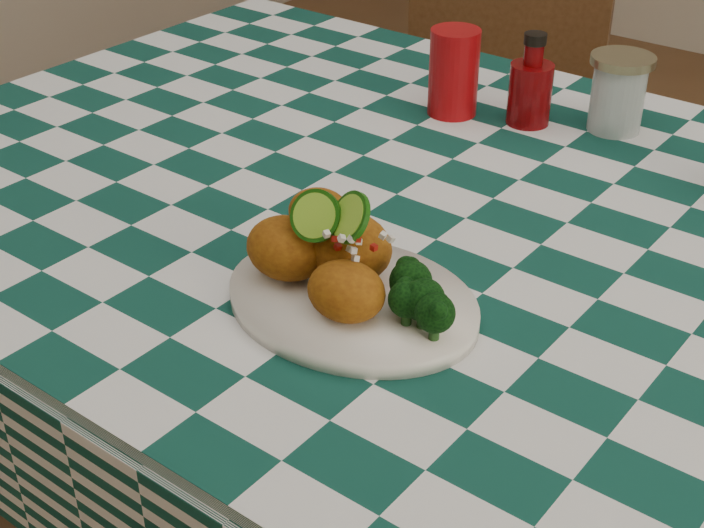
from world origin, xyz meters
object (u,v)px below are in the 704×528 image
Objects in this scene: red_tumbler at (454,72)px; wooden_chair_left at (478,150)px; mason_jar at (618,93)px; ketchup_bottle at (531,79)px; plate at (352,302)px; fried_chicken_pile at (340,244)px; dining_table at (449,460)px.

red_tumbler is 0.13× the size of wooden_chair_left.
mason_jar is 0.70m from wooden_chair_left.
ketchup_bottle reaches higher than mason_jar.
plate is 0.55m from ketchup_bottle.
fried_chicken_pile is at bearing -81.72° from ketchup_bottle.
mason_jar is (0.02, 0.59, 0.05)m from plate.
mason_jar is at bearing 22.84° from red_tumbler.
red_tumbler is (-0.20, 0.50, 0.05)m from plate.
mason_jar is (0.03, 0.35, 0.45)m from dining_table.
ketchup_bottle is (0.11, 0.04, 0.00)m from red_tumbler.
ketchup_bottle reaches higher than red_tumbler.
red_tumbler reaches higher than plate.
dining_table is at bearing -77.72° from wooden_chair_left.
wooden_chair_left is (-0.42, 0.76, 0.08)m from dining_table.
wooden_chair_left is (-0.23, 0.49, -0.37)m from red_tumbler.
red_tumbler is at bearing 111.77° from plate.
fried_chicken_pile is (-0.01, 0.00, 0.06)m from plate.
dining_table is at bearing -94.30° from mason_jar.
mason_jar is (0.11, 0.05, -0.01)m from ketchup_bottle.
fried_chicken_pile is at bearing -91.11° from dining_table.
dining_table is at bearing -54.16° from red_tumbler.
fried_chicken_pile is 0.18× the size of wooden_chair_left.
plate is 2.07× the size of ketchup_bottle.
fried_chicken_pile is at bearing -84.13° from wooden_chair_left.
red_tumbler is at bearing 125.84° from dining_table.
fried_chicken_pile is 1.34× the size of red_tumbler.
fried_chicken_pile is 0.54m from red_tumbler.
dining_table is 5.99× the size of plate.
ketchup_bottle is 0.68m from wooden_chair_left.
dining_table is 0.52m from fried_chicken_pile.
plate is 1.13m from wooden_chair_left.
fried_chicken_pile is 0.54m from ketchup_bottle.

